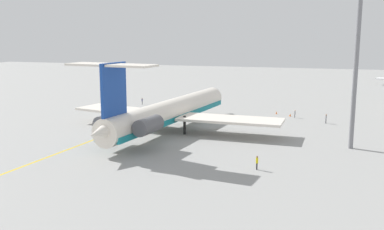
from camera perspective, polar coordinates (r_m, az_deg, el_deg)
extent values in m
plane|color=gray|center=(87.13, -8.75, -1.01)|extent=(310.37, 310.37, 0.00)
cylinder|color=silver|center=(78.53, -2.79, 0.47)|extent=(39.99, 9.26, 4.24)
cone|color=silver|center=(96.39, 2.66, 2.33)|extent=(4.90, 4.60, 4.07)
cone|color=silver|center=(61.83, -11.31, -2.07)|extent=(6.60, 4.36, 3.61)
cube|color=teal|center=(78.70, -2.78, -0.21)|extent=(39.12, 9.24, 0.93)
cube|color=silver|center=(84.93, -9.09, 0.60)|extent=(10.52, 18.73, 0.42)
cube|color=silver|center=(75.15, 4.97, -0.58)|extent=(7.03, 17.82, 0.42)
cylinder|color=#515156|center=(68.71, -10.60, -0.86)|extent=(5.57, 3.11, 2.46)
cube|color=silver|center=(68.29, -10.09, -0.91)|extent=(3.33, 1.75, 0.51)
cylinder|color=#515156|center=(65.07, -5.67, -1.36)|extent=(5.57, 3.11, 2.46)
cube|color=silver|center=(65.44, -6.23, -1.30)|extent=(3.33, 1.75, 0.51)
cube|color=#19429E|center=(63.04, -10.07, 3.28)|extent=(5.75, 1.15, 7.51)
cube|color=silver|center=(64.36, -12.91, 6.41)|extent=(4.73, 6.64, 0.30)
cube|color=silver|center=(60.47, -7.74, 6.34)|extent=(4.73, 6.64, 0.30)
cylinder|color=black|center=(89.66, 0.80, 0.48)|extent=(0.47, 0.47, 3.22)
cylinder|color=black|center=(79.35, -5.39, -0.87)|extent=(0.47, 0.47, 3.22)
cylinder|color=black|center=(76.24, -0.97, -1.29)|extent=(0.47, 0.47, 3.22)
cylinder|color=black|center=(57.31, 8.34, -6.57)|extent=(0.11, 0.11, 0.87)
cylinder|color=black|center=(57.18, 8.41, -6.61)|extent=(0.11, 0.11, 0.87)
cylinder|color=yellow|center=(57.03, 8.39, -5.84)|extent=(0.29, 0.29, 0.69)
sphere|color=#8C6647|center=(56.89, 8.41, -5.37)|extent=(0.27, 0.27, 0.27)
cylinder|color=yellow|center=(57.18, 8.30, -5.76)|extent=(0.08, 0.08, 0.59)
cylinder|color=yellow|center=(56.85, 8.48, -5.86)|extent=(0.08, 0.08, 0.59)
cylinder|color=black|center=(93.73, 13.13, -0.11)|extent=(0.10, 0.10, 0.80)
cylinder|color=black|center=(93.59, 13.14, -0.13)|extent=(0.10, 0.10, 0.80)
cylinder|color=gray|center=(93.53, 13.15, 0.31)|extent=(0.27, 0.27, 0.63)
sphere|color=#DBB28E|center=(93.46, 13.16, 0.58)|extent=(0.25, 0.25, 0.25)
cylinder|color=gray|center=(93.70, 13.15, 0.35)|extent=(0.07, 0.07, 0.54)
cylinder|color=gray|center=(93.36, 13.16, 0.31)|extent=(0.07, 0.07, 0.54)
cylinder|color=black|center=(89.46, 16.89, -0.77)|extent=(0.11, 0.11, 0.86)
cylinder|color=black|center=(89.31, 16.92, -0.78)|extent=(0.11, 0.11, 0.86)
cylinder|color=gray|center=(89.24, 16.93, -0.29)|extent=(0.29, 0.29, 0.68)
sphere|color=#8C6647|center=(89.16, 16.95, 0.01)|extent=(0.27, 0.27, 0.27)
cylinder|color=gray|center=(89.42, 16.90, -0.25)|extent=(0.08, 0.08, 0.58)
cylinder|color=gray|center=(89.06, 16.97, -0.29)|extent=(0.08, 0.08, 0.58)
cylinder|color=black|center=(109.32, -6.47, 1.57)|extent=(0.10, 0.10, 0.78)
cylinder|color=black|center=(109.19, -6.44, 1.56)|extent=(0.10, 0.10, 0.78)
cylinder|color=#191E4C|center=(109.16, -6.46, 1.92)|extent=(0.26, 0.26, 0.62)
sphere|color=#8C6647|center=(109.09, -6.47, 2.15)|extent=(0.24, 0.24, 0.24)
cylinder|color=#191E4C|center=(109.31, -6.49, 1.95)|extent=(0.07, 0.07, 0.52)
cylinder|color=#191E4C|center=(108.99, -6.44, 1.93)|extent=(0.07, 0.07, 0.52)
cone|color=#EA590F|center=(106.89, -4.79, 1.33)|extent=(0.40, 0.40, 0.55)
cone|color=#EA590F|center=(95.27, 12.56, 0.00)|extent=(0.40, 0.40, 0.55)
cone|color=#EA590F|center=(97.44, 10.86, 0.30)|extent=(0.40, 0.40, 0.55)
cube|color=gold|center=(82.61, -8.53, -1.63)|extent=(79.61, 7.01, 0.01)
cylinder|color=slate|center=(69.37, 20.46, 6.72)|extent=(0.70, 0.70, 26.77)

